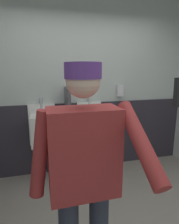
# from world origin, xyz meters

# --- Properties ---
(wall_back) EXTENTS (4.25, 0.12, 2.80)m
(wall_back) POSITION_xyz_m (0.00, 1.58, 1.40)
(wall_back) COLOR silver
(wall_back) RESTS_ON ground_plane
(wainscot_band_back) EXTENTS (3.65, 0.03, 1.13)m
(wainscot_band_back) POSITION_xyz_m (0.00, 1.50, 0.57)
(wainscot_band_back) COLOR #2D2833
(wainscot_band_back) RESTS_ON ground_plane
(urinal_left) EXTENTS (0.40, 0.34, 1.24)m
(urinal_left) POSITION_xyz_m (-0.64, 1.36, 0.78)
(urinal_left) COLOR white
(urinal_left) RESTS_ON ground_plane
(urinal_middle) EXTENTS (0.40, 0.34, 1.24)m
(urinal_middle) POSITION_xyz_m (0.11, 1.36, 0.78)
(urinal_middle) COLOR white
(urinal_middle) RESTS_ON ground_plane
(privacy_divider_panel) EXTENTS (0.04, 0.40, 0.90)m
(privacy_divider_panel) POSITION_xyz_m (-0.27, 1.29, 0.95)
(privacy_divider_panel) COLOR #4C4C51
(person) EXTENTS (0.67, 0.60, 1.69)m
(person) POSITION_xyz_m (-0.40, -0.32, 0.99)
(person) COLOR #2D3342
(person) RESTS_ON ground_plane
(soap_dispenser) EXTENTS (0.10, 0.07, 0.18)m
(soap_dispenser) POSITION_xyz_m (0.64, 1.48, 1.31)
(soap_dispenser) COLOR silver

